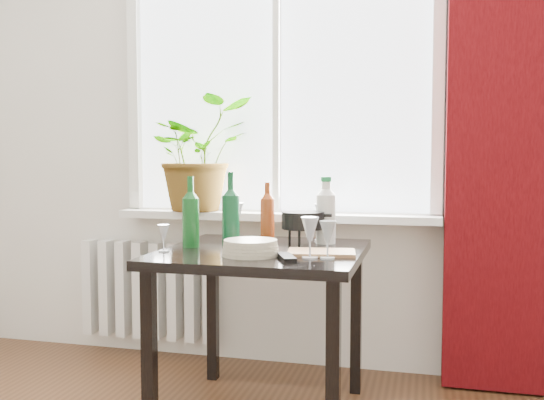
% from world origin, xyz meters
% --- Properties ---
extents(window, '(1.72, 0.08, 1.62)m').
position_xyz_m(window, '(0.00, 2.22, 1.60)').
color(window, white).
rests_on(window, ground).
extents(windowsill, '(1.72, 0.20, 0.04)m').
position_xyz_m(windowsill, '(0.00, 2.15, 0.82)').
color(windowsill, white).
rests_on(windowsill, ground).
extents(curtain, '(0.50, 0.12, 2.56)m').
position_xyz_m(curtain, '(1.12, 2.12, 1.30)').
color(curtain, '#3A0508').
rests_on(curtain, ground).
extents(radiator, '(0.80, 0.10, 0.55)m').
position_xyz_m(radiator, '(-0.75, 2.18, 0.38)').
color(radiator, white).
rests_on(radiator, ground).
extents(table, '(0.85, 0.85, 0.74)m').
position_xyz_m(table, '(0.10, 1.55, 0.65)').
color(table, black).
rests_on(table, ground).
extents(potted_plant, '(0.73, 0.73, 0.62)m').
position_xyz_m(potted_plant, '(-0.43, 2.15, 1.15)').
color(potted_plant, '#1B671C').
rests_on(potted_plant, windowsill).
extents(wine_bottle_left, '(0.09, 0.09, 0.32)m').
position_xyz_m(wine_bottle_left, '(-0.23, 1.53, 0.90)').
color(wine_bottle_left, '#0D4516').
rests_on(wine_bottle_left, table).
extents(wine_bottle_right, '(0.10, 0.10, 0.34)m').
position_xyz_m(wine_bottle_right, '(-0.06, 1.61, 0.91)').
color(wine_bottle_right, '#0B3D1E').
rests_on(wine_bottle_right, table).
extents(bottle_amber, '(0.08, 0.08, 0.28)m').
position_xyz_m(bottle_amber, '(0.03, 1.88, 0.88)').
color(bottle_amber, maroon).
rests_on(bottle_amber, table).
extents(cleaning_bottle, '(0.12, 0.12, 0.32)m').
position_xyz_m(cleaning_bottle, '(0.34, 1.79, 0.90)').
color(cleaning_bottle, silver).
rests_on(cleaning_bottle, table).
extents(wineglass_front_right, '(0.08, 0.08, 0.17)m').
position_xyz_m(wineglass_front_right, '(0.34, 1.36, 0.82)').
color(wineglass_front_right, silver).
rests_on(wineglass_front_right, table).
extents(wineglass_far_right, '(0.09, 0.09, 0.15)m').
position_xyz_m(wineglass_far_right, '(0.41, 1.37, 0.82)').
color(wineglass_far_right, '#B4BEC2').
rests_on(wineglass_far_right, table).
extents(wineglass_back_center, '(0.10, 0.10, 0.18)m').
position_xyz_m(wineglass_back_center, '(0.31, 1.87, 0.83)').
color(wineglass_back_center, '#B7BBC5').
rests_on(wineglass_back_center, table).
extents(wineglass_back_left, '(0.10, 0.10, 0.19)m').
position_xyz_m(wineglass_back_left, '(-0.09, 1.77, 0.83)').
color(wineglass_back_left, '#B3B9C1').
rests_on(wineglass_back_left, table).
extents(wineglass_front_left, '(0.06, 0.06, 0.12)m').
position_xyz_m(wineglass_front_left, '(-0.28, 1.37, 0.80)').
color(wineglass_front_left, silver).
rests_on(wineglass_front_left, table).
extents(plate_stack, '(0.30, 0.30, 0.06)m').
position_xyz_m(plate_stack, '(0.10, 1.37, 0.77)').
color(plate_stack, beige).
rests_on(plate_stack, table).
extents(fondue_pot, '(0.28, 0.26, 0.15)m').
position_xyz_m(fondue_pot, '(0.24, 1.72, 0.82)').
color(fondue_pot, black).
rests_on(fondue_pot, table).
extents(tv_remote, '(0.11, 0.17, 0.02)m').
position_xyz_m(tv_remote, '(0.26, 1.31, 0.75)').
color(tv_remote, black).
rests_on(tv_remote, table).
extents(cutting_board, '(0.30, 0.22, 0.01)m').
position_xyz_m(cutting_board, '(0.37, 1.47, 0.75)').
color(cutting_board, '#AD7B4E').
rests_on(cutting_board, table).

